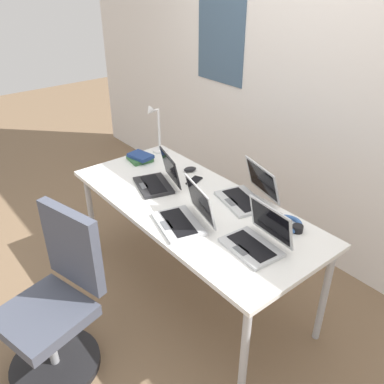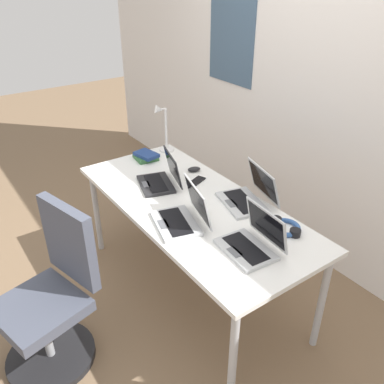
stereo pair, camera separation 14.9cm
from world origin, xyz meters
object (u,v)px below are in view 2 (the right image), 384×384
at_px(laptop_front_left, 252,242).
at_px(computer_mouse, 194,169).
at_px(book_stack, 146,156).
at_px(laptop_near_mouse, 182,216).
at_px(headphones, 285,227).
at_px(laptop_center, 161,179).
at_px(office_chair, 53,302).
at_px(desk_lamp, 162,129).
at_px(cell_phone, 197,181).
at_px(laptop_far_corner, 248,196).

distance_m(laptop_front_left, computer_mouse, 0.98).
bearing_deg(book_stack, laptop_near_mouse, -16.52).
xyz_separation_m(laptop_front_left, headphones, (-0.02, 0.29, -0.03)).
distance_m(laptop_near_mouse, book_stack, 0.95).
distance_m(laptop_front_left, laptop_center, 0.90).
bearing_deg(laptop_near_mouse, laptop_center, 163.01).
height_order(laptop_center, laptop_near_mouse, laptop_near_mouse).
xyz_separation_m(book_stack, office_chair, (0.73, -1.05, -0.37)).
height_order(headphones, office_chair, office_chair).
relative_size(laptop_near_mouse, computer_mouse, 4.13).
bearing_deg(laptop_near_mouse, desk_lamp, 154.47).
xyz_separation_m(headphones, book_stack, (-1.31, -0.18, 0.01)).
bearing_deg(headphones, laptop_front_left, -85.41).
distance_m(laptop_center, computer_mouse, 0.31).
bearing_deg(cell_phone, book_stack, 170.29).
xyz_separation_m(laptop_near_mouse, cell_phone, (-0.38, 0.38, -0.04)).
height_order(laptop_center, book_stack, laptop_center).
height_order(desk_lamp, book_stack, desk_lamp).
relative_size(laptop_front_left, headphones, 1.58).
distance_m(computer_mouse, office_chair, 1.33).
distance_m(desk_lamp, cell_phone, 0.62).
xyz_separation_m(laptop_far_corner, laptop_front_left, (0.37, -0.31, -0.00)).
bearing_deg(computer_mouse, laptop_center, -64.15).
bearing_deg(cell_phone, desk_lamp, 150.98).
distance_m(laptop_center, headphones, 0.93).
xyz_separation_m(laptop_front_left, book_stack, (-1.33, 0.10, -0.02)).
distance_m(computer_mouse, headphones, 0.92).
relative_size(book_stack, office_chair, 0.21).
bearing_deg(laptop_far_corner, cell_phone, -166.73).
distance_m(laptop_near_mouse, office_chair, 0.89).
xyz_separation_m(desk_lamp, headphones, (1.36, -0.01, -0.18)).
bearing_deg(book_stack, cell_phone, 11.58).
xyz_separation_m(laptop_far_corner, cell_phone, (-0.42, -0.10, -0.04)).
distance_m(laptop_far_corner, computer_mouse, 0.57).
relative_size(laptop_center, book_stack, 1.78).
bearing_deg(laptop_front_left, office_chair, -122.35).
bearing_deg(computer_mouse, laptop_far_corner, 21.51).
height_order(desk_lamp, headphones, desk_lamp).
height_order(desk_lamp, laptop_near_mouse, desk_lamp).
relative_size(laptop_near_mouse, cell_phone, 2.92).
relative_size(laptop_front_left, cell_phone, 2.48).
height_order(laptop_far_corner, laptop_front_left, laptop_far_corner).
xyz_separation_m(desk_lamp, cell_phone, (0.58, -0.08, -0.19)).
relative_size(desk_lamp, laptop_front_left, 1.19).
bearing_deg(headphones, laptop_center, -160.95).
relative_size(cell_phone, book_stack, 0.66).
height_order(desk_lamp, computer_mouse, desk_lamp).
xyz_separation_m(laptop_near_mouse, office_chair, (-0.18, -0.78, -0.39)).
relative_size(desk_lamp, laptop_near_mouse, 1.01).
xyz_separation_m(laptop_center, office_chair, (0.30, -0.93, -0.39)).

